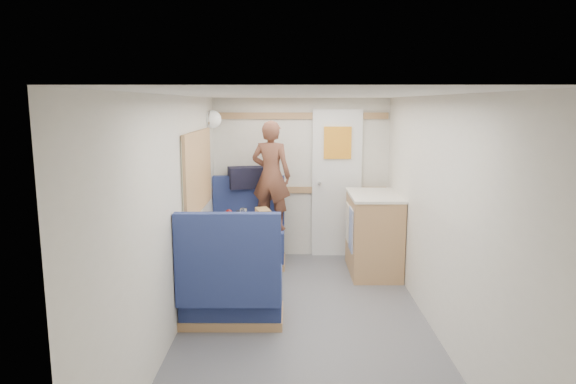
{
  "coord_description": "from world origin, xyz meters",
  "views": [
    {
      "loc": [
        -0.13,
        -4.17,
        1.93
      ],
      "look_at": [
        -0.16,
        0.9,
        1.05
      ],
      "focal_mm": 32.0,
      "sensor_mm": 36.0,
      "label": 1
    }
  ],
  "objects_px": {
    "dome_light": "(213,119)",
    "tray": "(241,230)",
    "galley_counter": "(373,233)",
    "orange_fruit": "(260,222)",
    "pepper_grinder": "(238,215)",
    "cheese_block": "(236,225)",
    "salt_grinder": "(245,216)",
    "bench_near": "(232,291)",
    "duffel_bag": "(251,177)",
    "wine_glass": "(229,214)",
    "beer_glass": "(256,218)",
    "bench_far": "(248,240)",
    "tumbler_left": "(228,224)",
    "tumbler_right": "(243,214)",
    "bread_loaf": "(263,213)",
    "person": "(271,176)",
    "dinette_table": "(241,237)"
  },
  "relations": [
    {
      "from": "wine_glass",
      "to": "salt_grinder",
      "type": "xyz_separation_m",
      "value": [
        0.13,
        0.27,
        -0.08
      ]
    },
    {
      "from": "wine_glass",
      "to": "bench_far",
      "type": "bearing_deg",
      "value": 84.41
    },
    {
      "from": "bench_near",
      "to": "bread_loaf",
      "type": "distance_m",
      "value": 1.18
    },
    {
      "from": "duffel_bag",
      "to": "cheese_block",
      "type": "xyz_separation_m",
      "value": [
        -0.04,
        -1.41,
        -0.27
      ]
    },
    {
      "from": "dinette_table",
      "to": "wine_glass",
      "type": "bearing_deg",
      "value": -122.78
    },
    {
      "from": "wine_glass",
      "to": "bread_loaf",
      "type": "distance_m",
      "value": 0.48
    },
    {
      "from": "dome_light",
      "to": "tray",
      "type": "bearing_deg",
      "value": -70.51
    },
    {
      "from": "orange_fruit",
      "to": "bread_loaf",
      "type": "xyz_separation_m",
      "value": [
        0.01,
        0.42,
        -0.01
      ]
    },
    {
      "from": "tray",
      "to": "beer_glass",
      "type": "distance_m",
      "value": 0.37
    },
    {
      "from": "tumbler_left",
      "to": "person",
      "type": "bearing_deg",
      "value": 71.44
    },
    {
      "from": "bench_far",
      "to": "tray",
      "type": "bearing_deg",
      "value": -88.12
    },
    {
      "from": "beer_glass",
      "to": "dinette_table",
      "type": "bearing_deg",
      "value": 172.64
    },
    {
      "from": "galley_counter",
      "to": "tray",
      "type": "relative_size",
      "value": 2.88
    },
    {
      "from": "tray",
      "to": "cheese_block",
      "type": "bearing_deg",
      "value": 126.95
    },
    {
      "from": "cheese_block",
      "to": "bench_near",
      "type": "bearing_deg",
      "value": -88.54
    },
    {
      "from": "bench_far",
      "to": "tumbler_left",
      "type": "distance_m",
      "value": 1.28
    },
    {
      "from": "tumbler_left",
      "to": "galley_counter",
      "type": "bearing_deg",
      "value": 29.33
    },
    {
      "from": "person",
      "to": "salt_grinder",
      "type": "height_order",
      "value": "person"
    },
    {
      "from": "bench_far",
      "to": "dome_light",
      "type": "bearing_deg",
      "value": -177.88
    },
    {
      "from": "wine_glass",
      "to": "galley_counter",
      "type": "bearing_deg",
      "value": 24.21
    },
    {
      "from": "orange_fruit",
      "to": "bread_loaf",
      "type": "distance_m",
      "value": 0.42
    },
    {
      "from": "tray",
      "to": "tumbler_right",
      "type": "distance_m",
      "value": 0.5
    },
    {
      "from": "bench_near",
      "to": "tray",
      "type": "xyz_separation_m",
      "value": [
        0.04,
        0.5,
        0.43
      ]
    },
    {
      "from": "galley_counter",
      "to": "person",
      "type": "height_order",
      "value": "person"
    },
    {
      "from": "dinette_table",
      "to": "dome_light",
      "type": "height_order",
      "value": "dome_light"
    },
    {
      "from": "person",
      "to": "pepper_grinder",
      "type": "bearing_deg",
      "value": 80.85
    },
    {
      "from": "tray",
      "to": "cheese_block",
      "type": "height_order",
      "value": "cheese_block"
    },
    {
      "from": "duffel_bag",
      "to": "orange_fruit",
      "type": "distance_m",
      "value": 1.38
    },
    {
      "from": "orange_fruit",
      "to": "dome_light",
      "type": "bearing_deg",
      "value": 119.39
    },
    {
      "from": "cheese_block",
      "to": "salt_grinder",
      "type": "bearing_deg",
      "value": 83.39
    },
    {
      "from": "tumbler_right",
      "to": "salt_grinder",
      "type": "relative_size",
      "value": 1.43
    },
    {
      "from": "dinette_table",
      "to": "wine_glass",
      "type": "xyz_separation_m",
      "value": [
        -0.1,
        -0.15,
        0.28
      ]
    },
    {
      "from": "galley_counter",
      "to": "orange_fruit",
      "type": "height_order",
      "value": "galley_counter"
    },
    {
      "from": "tumbler_left",
      "to": "pepper_grinder",
      "type": "relative_size",
      "value": 1.07
    },
    {
      "from": "galley_counter",
      "to": "orange_fruit",
      "type": "xyz_separation_m",
      "value": [
        -1.25,
        -0.78,
        0.31
      ]
    },
    {
      "from": "salt_grinder",
      "to": "cheese_block",
      "type": "bearing_deg",
      "value": -96.61
    },
    {
      "from": "person",
      "to": "tumbler_right",
      "type": "relative_size",
      "value": 10.96
    },
    {
      "from": "dinette_table",
      "to": "salt_grinder",
      "type": "distance_m",
      "value": 0.23
    },
    {
      "from": "pepper_grinder",
      "to": "duffel_bag",
      "type": "bearing_deg",
      "value": 86.8
    },
    {
      "from": "bench_near",
      "to": "tumbler_left",
      "type": "height_order",
      "value": "bench_near"
    },
    {
      "from": "bench_near",
      "to": "salt_grinder",
      "type": "distance_m",
      "value": 1.08
    },
    {
      "from": "beer_glass",
      "to": "orange_fruit",
      "type": "bearing_deg",
      "value": -74.28
    },
    {
      "from": "tray",
      "to": "pepper_grinder",
      "type": "bearing_deg",
      "value": 99.16
    },
    {
      "from": "beer_glass",
      "to": "salt_grinder",
      "type": "height_order",
      "value": "beer_glass"
    },
    {
      "from": "bench_near",
      "to": "duffel_bag",
      "type": "distance_m",
      "value": 2.11
    },
    {
      "from": "bench_near",
      "to": "tumbler_right",
      "type": "relative_size",
      "value": 8.92
    },
    {
      "from": "cheese_block",
      "to": "salt_grinder",
      "type": "xyz_separation_m",
      "value": [
        0.05,
        0.41,
        0.01
      ]
    },
    {
      "from": "duffel_bag",
      "to": "pepper_grinder",
      "type": "bearing_deg",
      "value": -108.45
    },
    {
      "from": "bench_far",
      "to": "dome_light",
      "type": "height_order",
      "value": "dome_light"
    },
    {
      "from": "tray",
      "to": "wine_glass",
      "type": "xyz_separation_m",
      "value": [
        -0.14,
        0.21,
        0.11
      ]
    }
  ]
}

